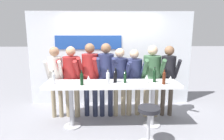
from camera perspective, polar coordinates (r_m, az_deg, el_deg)
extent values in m
plane|color=gray|center=(4.47, 0.04, -15.67)|extent=(40.00, 40.00, 0.00)
cube|color=silver|center=(5.43, -0.42, 3.19)|extent=(4.36, 0.10, 2.51)
cube|color=#1E479E|center=(5.34, -6.78, 7.83)|extent=(1.75, 0.02, 0.36)
cube|color=white|center=(4.13, 0.04, -4.07)|extent=(2.76, 0.63, 0.06)
cylinder|color=#B2B2B7|center=(4.33, -11.53, -9.92)|extent=(0.09, 0.09, 0.90)
cylinder|color=#B2B2B7|center=(4.52, -11.28, -15.40)|extent=(0.36, 0.36, 0.02)
cylinder|color=#B2B2B7|center=(4.38, 11.47, -9.67)|extent=(0.09, 0.09, 0.90)
cylinder|color=#B2B2B7|center=(4.57, 11.22, -15.10)|extent=(0.36, 0.36, 0.02)
cylinder|color=#B2B2B7|center=(3.72, 10.37, -15.73)|extent=(0.06, 0.06, 0.66)
cylinder|color=black|center=(3.58, 10.57, -10.96)|extent=(0.39, 0.39, 0.07)
cylinder|color=gray|center=(4.91, -16.36, -8.49)|extent=(0.10, 0.10, 0.80)
cylinder|color=gray|center=(4.88, -14.42, -8.51)|extent=(0.10, 0.10, 0.80)
cylinder|color=beige|center=(4.71, -15.86, -0.26)|extent=(0.32, 0.32, 0.63)
sphere|color=#9E7556|center=(4.64, -16.16, 5.09)|extent=(0.22, 0.22, 0.22)
cylinder|color=beige|center=(4.58, -18.01, -0.13)|extent=(0.09, 0.37, 0.48)
cylinder|color=beige|center=(4.52, -14.46, -0.07)|extent=(0.09, 0.37, 0.48)
cylinder|color=gray|center=(4.88, -12.35, -8.40)|extent=(0.12, 0.12, 0.80)
cylinder|color=gray|center=(4.82, -9.94, -8.58)|extent=(0.12, 0.12, 0.80)
cylinder|color=maroon|center=(4.65, -11.50, -0.15)|extent=(0.44, 0.44, 0.64)
sphere|color=tan|center=(4.58, -11.72, 5.28)|extent=(0.22, 0.22, 0.22)
cylinder|color=maroon|center=(4.56, -14.32, 0.08)|extent=(0.15, 0.40, 0.50)
cylinder|color=maroon|center=(4.44, -9.92, -0.04)|extent=(0.15, 0.40, 0.50)
cylinder|color=#23283D|center=(4.83, -7.24, -8.22)|extent=(0.12, 0.12, 0.83)
cylinder|color=#23283D|center=(4.79, -4.85, -8.37)|extent=(0.12, 0.12, 0.83)
cylinder|color=maroon|center=(4.61, -6.25, 0.47)|extent=(0.43, 0.43, 0.66)
sphere|color=brown|center=(4.54, -6.38, 6.18)|extent=(0.23, 0.23, 0.23)
cylinder|color=maroon|center=(4.49, -8.95, 0.73)|extent=(0.15, 0.40, 0.51)
cylinder|color=maroon|center=(4.41, -4.53, 0.62)|extent=(0.15, 0.40, 0.51)
cylinder|color=#23283D|center=(4.78, -2.85, -8.36)|extent=(0.11, 0.11, 0.84)
cylinder|color=#23283D|center=(4.77, -0.46, -8.37)|extent=(0.11, 0.11, 0.84)
cylinder|color=#23284C|center=(4.57, -1.71, 0.47)|extent=(0.37, 0.37, 0.66)
sphere|color=brown|center=(4.51, -1.74, 6.23)|extent=(0.23, 0.23, 0.23)
cylinder|color=#23284C|center=(4.41, -3.98, 0.67)|extent=(0.10, 0.40, 0.51)
cylinder|color=#23284C|center=(4.40, 0.45, 0.67)|extent=(0.10, 0.40, 0.51)
cylinder|color=gray|center=(4.80, 1.07, -8.61)|extent=(0.11, 0.11, 0.78)
cylinder|color=gray|center=(4.84, 3.25, -8.46)|extent=(0.11, 0.11, 0.78)
cylinder|color=#23284C|center=(4.62, 2.23, -0.38)|extent=(0.39, 0.39, 0.62)
sphere|color=#D6AD89|center=(4.55, 2.27, 4.93)|extent=(0.21, 0.21, 0.21)
cylinder|color=#23284C|center=(4.44, 0.65, -0.30)|extent=(0.14, 0.38, 0.48)
cylinder|color=#23284C|center=(4.51, 4.65, -0.14)|extent=(0.14, 0.38, 0.48)
cylinder|color=gray|center=(4.86, 4.88, -8.51)|extent=(0.12, 0.12, 0.76)
cylinder|color=gray|center=(4.90, 7.29, -8.37)|extent=(0.12, 0.12, 0.76)
cylinder|color=#23284C|center=(4.69, 6.27, -0.56)|extent=(0.41, 0.41, 0.60)
sphere|color=#D6AD89|center=(4.62, 6.39, 4.56)|extent=(0.21, 0.21, 0.21)
cylinder|color=#23284C|center=(4.50, 4.48, -0.47)|extent=(0.12, 0.38, 0.47)
cylinder|color=#23284C|center=(4.58, 8.89, -0.36)|extent=(0.12, 0.38, 0.47)
cylinder|color=gray|center=(4.83, 9.71, -8.43)|extent=(0.13, 0.13, 0.81)
cylinder|color=gray|center=(4.88, 12.26, -8.33)|extent=(0.13, 0.13, 0.81)
cylinder|color=#335638|center=(4.66, 11.34, 0.07)|extent=(0.40, 0.40, 0.64)
sphere|color=#D6AD89|center=(4.59, 11.56, 5.56)|extent=(0.22, 0.22, 0.22)
cylinder|color=#335638|center=(4.46, 9.44, 0.23)|extent=(0.10, 0.39, 0.50)
cylinder|color=#335638|center=(4.55, 14.11, 0.25)|extent=(0.10, 0.39, 0.50)
cylinder|color=#473D33|center=(4.97, 14.32, -8.12)|extent=(0.10, 0.10, 0.81)
cylinder|color=#473D33|center=(5.01, 16.34, -8.05)|extent=(0.10, 0.10, 0.81)
cylinder|color=black|center=(4.80, 15.79, 0.06)|extent=(0.34, 0.34, 0.64)
sphere|color=brown|center=(4.73, 16.09, 5.35)|extent=(0.22, 0.22, 0.22)
cylinder|color=black|center=(4.60, 14.45, 0.24)|extent=(0.10, 0.38, 0.49)
cylinder|color=black|center=(4.69, 18.13, 0.22)|extent=(0.10, 0.38, 0.49)
cylinder|color=black|center=(4.13, 0.94, -2.12)|extent=(0.07, 0.07, 0.21)
sphere|color=black|center=(4.10, 0.95, -0.68)|extent=(0.07, 0.07, 0.07)
cylinder|color=black|center=(4.10, 0.95, -0.17)|extent=(0.03, 0.03, 0.07)
cylinder|color=black|center=(4.09, 0.95, 0.45)|extent=(0.03, 0.03, 0.02)
cylinder|color=#4C1E0F|center=(4.12, 14.62, -2.45)|extent=(0.06, 0.06, 0.22)
sphere|color=#4C1E0F|center=(4.10, 14.70, -0.94)|extent=(0.06, 0.06, 0.06)
cylinder|color=#4C1E0F|center=(4.09, 14.73, -0.40)|extent=(0.02, 0.02, 0.08)
cylinder|color=black|center=(4.08, 14.76, 0.25)|extent=(0.03, 0.03, 0.02)
cylinder|color=black|center=(4.11, 3.75, -2.34)|extent=(0.06, 0.06, 0.19)
sphere|color=black|center=(4.09, 3.76, -1.03)|extent=(0.06, 0.06, 0.06)
cylinder|color=black|center=(4.08, 3.77, -0.56)|extent=(0.02, 0.02, 0.07)
cylinder|color=black|center=(4.07, 3.78, 0.00)|extent=(0.03, 0.03, 0.01)
cylinder|color=black|center=(4.24, 12.05, -1.94)|extent=(0.07, 0.07, 0.22)
sphere|color=black|center=(4.22, 12.11, -0.47)|extent=(0.07, 0.07, 0.07)
cylinder|color=black|center=(4.21, 12.13, 0.05)|extent=(0.03, 0.03, 0.08)
cylinder|color=black|center=(4.20, 12.16, 0.68)|extent=(0.03, 0.03, 0.02)
cylinder|color=#B7BCC1|center=(4.19, -16.30, -2.55)|extent=(0.07, 0.07, 0.19)
sphere|color=#B7BCC1|center=(4.16, -16.38, -1.28)|extent=(0.07, 0.07, 0.07)
cylinder|color=#B7BCC1|center=(4.16, -16.40, -0.82)|extent=(0.03, 0.03, 0.07)
cylinder|color=black|center=(4.15, -16.44, -0.27)|extent=(0.03, 0.03, 0.01)
cylinder|color=#B7BCC1|center=(4.01, -1.18, -2.52)|extent=(0.07, 0.07, 0.22)
sphere|color=#B7BCC1|center=(3.98, -1.19, -1.02)|extent=(0.07, 0.07, 0.07)
cylinder|color=#B7BCC1|center=(3.97, -1.19, -0.49)|extent=(0.03, 0.03, 0.08)
cylinder|color=black|center=(3.97, -1.19, 0.16)|extent=(0.03, 0.03, 0.02)
cylinder|color=black|center=(3.97, -8.63, -2.82)|extent=(0.07, 0.07, 0.21)
sphere|color=black|center=(3.95, -8.68, -1.35)|extent=(0.07, 0.07, 0.07)
cylinder|color=black|center=(3.94, -8.70, -0.83)|extent=(0.03, 0.03, 0.07)
cylinder|color=black|center=(3.93, -8.72, -0.19)|extent=(0.03, 0.03, 0.02)
cylinder|color=silver|center=(4.18, 16.28, -3.89)|extent=(0.06, 0.06, 0.01)
cylinder|color=silver|center=(4.17, 16.32, -3.31)|extent=(0.01, 0.01, 0.08)
cone|color=silver|center=(4.15, 16.39, -2.17)|extent=(0.07, 0.07, 0.09)
cylinder|color=silver|center=(4.17, 9.86, -3.60)|extent=(0.06, 0.06, 0.01)
cylinder|color=silver|center=(4.16, 9.88, -3.02)|extent=(0.01, 0.01, 0.08)
cone|color=silver|center=(4.14, 9.92, -1.88)|extent=(0.07, 0.07, 0.09)
cylinder|color=silver|center=(4.05, -6.68, -3.97)|extent=(0.06, 0.06, 0.01)
cylinder|color=silver|center=(4.04, -6.70, -3.37)|extent=(0.01, 0.01, 0.08)
cone|color=silver|center=(4.02, -6.73, -2.20)|extent=(0.07, 0.07, 0.09)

